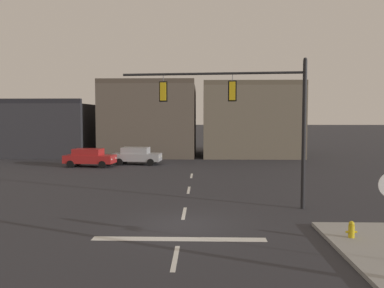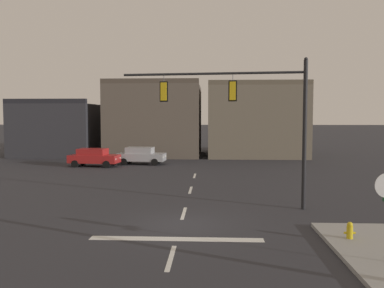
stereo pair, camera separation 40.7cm
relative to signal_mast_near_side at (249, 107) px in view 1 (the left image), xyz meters
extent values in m
plane|color=#2B2B30|center=(-3.14, -3.44, -4.94)|extent=(400.00, 400.00, 0.00)
cube|color=silver|center=(-3.14, -5.44, -4.94)|extent=(6.40, 0.50, 0.01)
cube|color=silver|center=(-3.14, -7.44, -4.94)|extent=(0.16, 2.40, 0.01)
cube|color=silver|center=(-3.14, -1.44, -4.94)|extent=(0.16, 2.40, 0.01)
cube|color=silver|center=(-3.14, 4.56, -4.94)|extent=(0.16, 2.40, 0.01)
cube|color=silver|center=(-3.14, 10.56, -4.94)|extent=(0.16, 2.40, 0.01)
cylinder|color=black|center=(2.60, -0.29, -1.36)|extent=(0.20, 0.20, 7.16)
cylinder|color=black|center=(-1.86, 0.19, 1.66)|extent=(8.94, 1.09, 0.12)
sphere|color=black|center=(2.60, -0.29, 2.27)|extent=(0.18, 0.18, 0.18)
cylinder|color=#56565B|center=(-0.83, 0.08, 1.42)|extent=(0.03, 0.03, 0.35)
cube|color=gold|center=(-0.83, 0.08, 0.80)|extent=(0.32, 0.27, 0.90)
sphere|color=red|center=(-0.82, 0.21, 1.08)|extent=(0.20, 0.20, 0.20)
sphere|color=#2D2314|center=(-0.82, 0.21, 0.80)|extent=(0.20, 0.20, 0.20)
sphere|color=black|center=(-0.82, 0.21, 0.52)|extent=(0.20, 0.20, 0.20)
cube|color=black|center=(-0.83, 0.06, 0.80)|extent=(0.42, 0.08, 1.02)
cylinder|color=#56565B|center=(-4.26, 0.46, 1.42)|extent=(0.03, 0.03, 0.35)
cube|color=gold|center=(-4.26, 0.46, 0.80)|extent=(0.32, 0.27, 0.90)
sphere|color=red|center=(-4.25, 0.58, 1.08)|extent=(0.20, 0.20, 0.20)
sphere|color=#2D2314|center=(-4.25, 0.58, 0.80)|extent=(0.20, 0.20, 0.20)
sphere|color=black|center=(-4.25, 0.58, 0.52)|extent=(0.20, 0.20, 0.20)
cube|color=black|center=(-4.27, 0.44, 0.80)|extent=(0.42, 0.08, 1.02)
cube|color=#9EA0A5|center=(-8.43, 17.71, -4.24)|extent=(4.54, 2.16, 0.70)
cube|color=#9EA0A5|center=(-8.58, 17.72, -3.61)|extent=(2.59, 1.80, 0.56)
cube|color=#2D3842|center=(-7.81, 17.65, -3.63)|extent=(0.37, 1.54, 0.47)
cube|color=#2D3842|center=(-9.74, 17.82, -3.63)|extent=(0.34, 1.53, 0.46)
cylinder|color=black|center=(-6.91, 18.43, -4.62)|extent=(0.66, 0.27, 0.64)
cylinder|color=black|center=(-7.05, 16.74, -4.62)|extent=(0.66, 0.27, 0.64)
cylinder|color=black|center=(-9.80, 18.67, -4.62)|extent=(0.66, 0.27, 0.64)
cylinder|color=black|center=(-9.95, 16.98, -4.62)|extent=(0.66, 0.27, 0.64)
sphere|color=silver|center=(-6.21, 18.10, -4.19)|extent=(0.16, 0.16, 0.16)
sphere|color=silver|center=(-6.30, 16.95, -4.19)|extent=(0.16, 0.16, 0.16)
cube|color=maroon|center=(-10.60, 17.89, -4.16)|extent=(0.15, 1.37, 0.12)
cube|color=#A81E1E|center=(-12.37, 15.85, -4.24)|extent=(4.56, 2.24, 0.70)
cube|color=#A81E1E|center=(-12.52, 15.86, -3.61)|extent=(2.61, 1.84, 0.56)
cube|color=#2D3842|center=(-11.76, 15.79, -3.63)|extent=(0.40, 1.54, 0.47)
cube|color=#2D3842|center=(-13.68, 15.98, -3.63)|extent=(0.37, 1.53, 0.46)
cylinder|color=black|center=(-10.84, 16.55, -4.62)|extent=(0.66, 0.28, 0.64)
cylinder|color=black|center=(-11.01, 14.86, -4.62)|extent=(0.66, 0.28, 0.64)
cylinder|color=black|center=(-13.73, 16.84, -4.62)|extent=(0.66, 0.28, 0.64)
cylinder|color=black|center=(-13.90, 15.15, -4.62)|extent=(0.66, 0.28, 0.64)
sphere|color=silver|center=(-10.14, 16.20, -4.19)|extent=(0.16, 0.16, 0.16)
sphere|color=silver|center=(-10.26, 15.06, -4.19)|extent=(0.16, 0.16, 0.16)
cube|color=maroon|center=(-14.54, 16.07, -4.16)|extent=(0.18, 1.37, 0.12)
cylinder|color=gold|center=(3.07, -5.56, -4.62)|extent=(0.22, 0.22, 0.55)
cylinder|color=gold|center=(3.07, -5.56, -4.89)|extent=(0.30, 0.30, 0.10)
sphere|color=gold|center=(3.07, -5.56, -4.29)|extent=(0.20, 0.20, 0.20)
cylinder|color=gold|center=(2.92, -5.56, -4.59)|extent=(0.10, 0.08, 0.08)
cylinder|color=gold|center=(3.22, -5.56, -4.59)|extent=(0.10, 0.08, 0.08)
cube|color=#2D2D33|center=(-19.50, 28.45, -2.02)|extent=(8.86, 12.48, 5.85)
cube|color=black|center=(-19.50, 22.52, 1.16)|extent=(8.86, 0.60, 0.50)
cube|color=brown|center=(-8.35, 26.87, -0.98)|extent=(10.30, 9.31, 7.92)
cube|color=#493F35|center=(-8.35, 22.52, 3.23)|extent=(10.30, 0.60, 0.50)
cube|color=#665B4C|center=(3.11, 28.08, -1.08)|extent=(10.70, 11.73, 7.73)
cube|color=brown|center=(3.11, 22.52, 3.04)|extent=(10.70, 0.60, 0.50)
camera|label=1|loc=(-2.26, -20.13, -0.44)|focal=38.26mm
camera|label=2|loc=(-1.85, -20.12, -0.44)|focal=38.26mm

